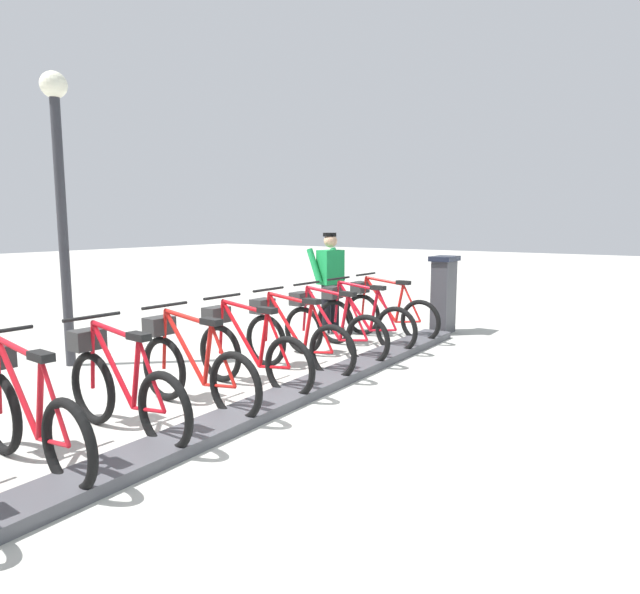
# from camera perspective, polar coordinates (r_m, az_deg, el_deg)

# --- Properties ---
(ground_plane) EXTENTS (60.00, 60.00, 0.00)m
(ground_plane) POSITION_cam_1_polar(r_m,az_deg,el_deg) (5.69, -4.08, -11.03)
(ground_plane) COLOR #AEACA3
(dock_rail_base) EXTENTS (0.44, 8.10, 0.10)m
(dock_rail_base) POSITION_cam_1_polar(r_m,az_deg,el_deg) (5.68, -4.08, -10.55)
(dock_rail_base) COLOR #47474C
(dock_rail_base) RESTS_ON ground
(payment_kiosk) EXTENTS (0.36, 0.52, 1.28)m
(payment_kiosk) POSITION_cam_1_polar(r_m,az_deg,el_deg) (9.31, 12.68, 0.39)
(payment_kiosk) COLOR #38383D
(payment_kiosk) RESTS_ON ground
(bike_docked_0) EXTENTS (1.72, 0.54, 1.02)m
(bike_docked_0) POSITION_cam_1_polar(r_m,az_deg,el_deg) (8.75, 6.89, -1.51)
(bike_docked_0) COLOR black
(bike_docked_0) RESTS_ON ground
(bike_docked_1) EXTENTS (1.72, 0.54, 1.02)m
(bike_docked_1) POSITION_cam_1_polar(r_m,az_deg,el_deg) (8.05, 4.20, -2.29)
(bike_docked_1) COLOR black
(bike_docked_1) RESTS_ON ground
(bike_docked_2) EXTENTS (1.72, 0.54, 1.02)m
(bike_docked_2) POSITION_cam_1_polar(r_m,az_deg,el_deg) (7.37, 1.00, -3.20)
(bike_docked_2) COLOR black
(bike_docked_2) RESTS_ON ground
(bike_docked_3) EXTENTS (1.72, 0.54, 1.02)m
(bike_docked_3) POSITION_cam_1_polar(r_m,az_deg,el_deg) (6.73, -2.84, -4.29)
(bike_docked_3) COLOR black
(bike_docked_3) RESTS_ON ground
(bike_docked_4) EXTENTS (1.72, 0.54, 1.02)m
(bike_docked_4) POSITION_cam_1_polar(r_m,az_deg,el_deg) (6.12, -7.48, -5.57)
(bike_docked_4) COLOR black
(bike_docked_4) RESTS_ON ground
(bike_docked_5) EXTENTS (1.72, 0.54, 1.02)m
(bike_docked_5) POSITION_cam_1_polar(r_m,az_deg,el_deg) (5.56, -13.12, -7.06)
(bike_docked_5) COLOR black
(bike_docked_5) RESTS_ON ground
(bike_docked_6) EXTENTS (1.72, 0.54, 1.02)m
(bike_docked_6) POSITION_cam_1_polar(r_m,az_deg,el_deg) (5.08, -19.98, -8.78)
(bike_docked_6) COLOR black
(bike_docked_6) RESTS_ON ground
(bike_docked_7) EXTENTS (1.72, 0.54, 1.02)m
(bike_docked_7) POSITION_cam_1_polar(r_m,az_deg,el_deg) (4.68, -28.21, -10.65)
(bike_docked_7) COLOR black
(bike_docked_7) RESTS_ON ground
(worker_near_rack) EXTENTS (0.55, 0.68, 1.66)m
(worker_near_rack) POSITION_cam_1_polar(r_m,az_deg,el_deg) (9.05, 1.04, 1.91)
(worker_near_rack) COLOR white
(worker_near_rack) RESTS_ON ground
(lamp_post) EXTENTS (0.32, 0.32, 3.64)m
(lamp_post) POSITION_cam_1_polar(r_m,az_deg,el_deg) (7.63, -25.43, 11.36)
(lamp_post) COLOR #2D2D33
(lamp_post) RESTS_ON ground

